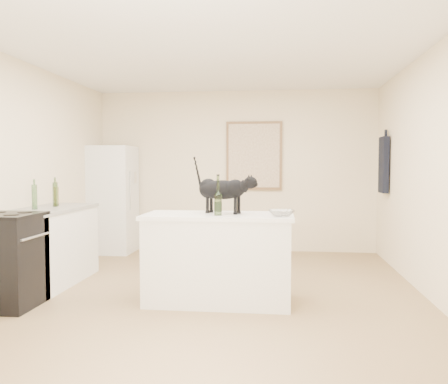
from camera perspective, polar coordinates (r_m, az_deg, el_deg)
floor at (r=5.09m, az=-1.52°, el=-12.59°), size 5.50×5.50×0.00m
ceiling at (r=5.04m, az=-1.56°, el=17.14°), size 5.50×5.50×0.00m
wall_back at (r=7.63m, az=1.43°, el=2.56°), size 4.50×0.00×4.50m
wall_front at (r=2.21m, az=-11.83°, el=0.96°), size 4.50×0.00×4.50m
wall_left at (r=5.67m, az=-24.66°, el=2.06°), size 0.00×5.50×5.50m
wall_right at (r=5.09m, az=24.44°, el=1.96°), size 0.00×5.50×5.50m
island_base at (r=4.78m, az=-0.67°, el=-8.32°), size 1.44×0.67×0.86m
island_top at (r=4.71m, az=-0.68°, el=-2.95°), size 1.50×0.70×0.04m
left_cabinets at (r=5.87m, az=-20.41°, el=-6.37°), size 0.60×1.40×0.86m
left_countertop at (r=5.81m, az=-20.49°, el=-1.98°), size 0.62×1.44×0.04m
stove at (r=5.09m, az=-25.07°, el=-7.68°), size 0.60×0.60×0.90m
fridge at (r=7.69m, az=-13.49°, el=-0.88°), size 0.68×0.68×1.70m
artwork_frame at (r=7.58m, az=3.68°, el=4.44°), size 0.90×0.03×1.10m
artwork_canvas at (r=7.56m, az=3.67°, el=4.45°), size 0.82×0.00×1.02m
hanging_garment at (r=7.05m, az=18.92°, el=3.15°), size 0.08×0.34×0.80m
black_cat at (r=4.76m, az=-0.23°, el=-0.03°), size 0.64×0.36×0.43m
wine_bottle at (r=4.56m, az=-0.73°, el=-0.67°), size 0.09×0.09×0.35m
glass_bowl at (r=4.50m, az=7.03°, el=-2.60°), size 0.27×0.27×0.06m
fridge_paper at (r=7.68m, az=-10.78°, el=1.76°), size 0.01×0.14×0.18m
counter_bottle_cluster at (r=5.82m, az=-20.64°, el=-0.45°), size 0.12×0.53×0.29m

